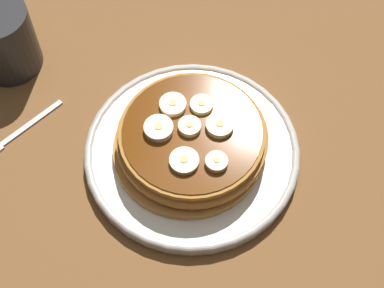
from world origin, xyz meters
The scene contains 12 objects.
ground_plane centered at (0.00, 0.00, -1.50)cm, with size 140.00×140.00×3.00cm, color brown.
plate centered at (0.00, 0.00, 0.98)cm, with size 26.69×26.69×1.83cm.
pancake_stack centered at (0.39, 0.05, 3.62)cm, with size 18.37×19.39×4.31cm.
banana_slice_0 centered at (0.52, 0.39, 6.10)cm, with size 2.73×2.73×0.92cm.
banana_slice_1 centered at (2.20, 3.21, 6.16)cm, with size 3.48×3.48×1.06cm.
banana_slice_2 centered at (-5.13, -0.18, 6.12)cm, with size 2.61×2.61×0.98cm.
banana_slice_3 centered at (-3.02, 2.99, 6.07)cm, with size 3.42×3.42×0.87cm.
banana_slice_4 centered at (2.39, -2.89, 6.02)cm, with size 2.81×2.81×0.77cm.
banana_slice_5 centered at (-1.28, -3.04, 6.10)cm, with size 3.32×3.32×0.94cm.
banana_slice_6 centered at (4.24, -0.14, 6.05)cm, with size 3.27×3.27×0.84cm.
coffee_mug centered at (26.35, 12.96, 4.90)cm, with size 12.30×8.64×9.52cm.
fork centered at (14.72, 17.37, 0.25)cm, with size 3.61×12.93×0.50cm.
Camera 1 is at (-30.47, 19.55, 63.98)cm, focal length 54.88 mm.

